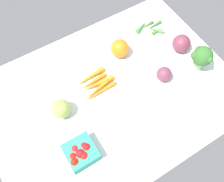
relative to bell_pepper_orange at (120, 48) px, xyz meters
The scene contains 9 objects.
tablecloth 21.53cm from the bell_pepper_orange, 130.98° to the right, with size 104.00×76.00×2.00cm, color white.
bell_pepper_orange is the anchor object (origin of this frame).
red_onion_center 28.28cm from the bell_pepper_orange, 25.76° to the right, with size 8.30×8.30×8.30cm, color brown.
berry_basket 48.98cm from the bell_pepper_orange, 139.06° to the right, with size 10.95×10.95×6.58cm.
carrot_bunch 20.70cm from the bell_pepper_orange, 154.07° to the right, with size 18.03×12.38×2.77cm.
broccoli_head 35.47cm from the bell_pepper_orange, 43.69° to the right, with size 9.03×9.76×12.82cm.
heirloom_tomato_green 37.82cm from the bell_pepper_orange, 159.83° to the right, with size 7.92×7.92×7.92cm, color #97B053.
red_onion_near_basket 22.92cm from the bell_pepper_orange, 66.39° to the right, with size 6.56×6.56×6.56cm, color brown.
okra_pile 21.79cm from the bell_pepper_orange, 14.58° to the left, with size 14.62×12.09×1.94cm.
Camera 1 is at (-25.61, -41.83, 94.85)cm, focal length 39.70 mm.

